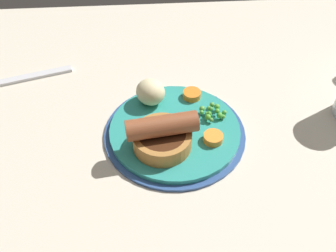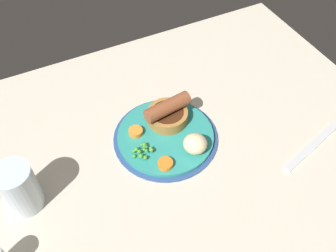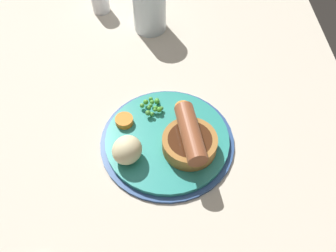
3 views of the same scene
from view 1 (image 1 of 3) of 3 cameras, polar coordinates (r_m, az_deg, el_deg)
dining_table at (r=66.00cm, az=3.84°, el=0.74°), size 110.00×80.00×3.00cm
dinner_plate at (r=61.27cm, az=1.03°, el=-0.84°), size 23.11×23.11×1.40cm
sausage_pudding at (r=56.39cm, az=-0.91°, el=-1.39°), size 11.02×9.09×5.92cm
pea_pile at (r=62.47cm, az=6.79°, el=2.15°), size 4.64×4.26×1.72cm
potato_chunk_1 at (r=63.78cm, az=-2.68°, el=5.20°), size 6.84×6.76×4.51cm
carrot_slice_2 at (r=58.78cm, az=6.90°, el=-1.81°), size 4.27×4.27×1.19cm
carrot_slice_5 at (r=65.86cm, az=3.29°, el=4.81°), size 4.30×4.30×1.17cm
fork at (r=77.09cm, az=-21.05°, el=6.83°), size 17.76×6.44×0.60cm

